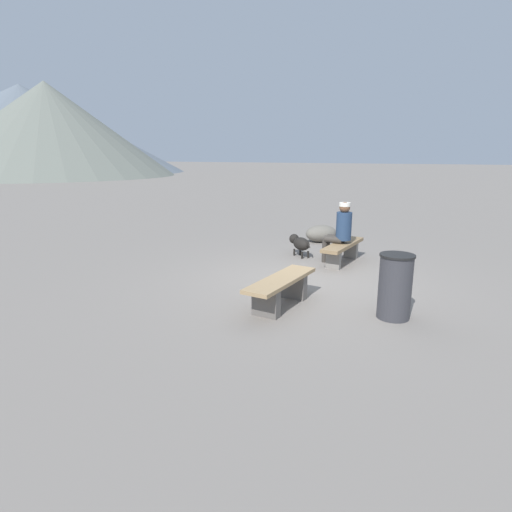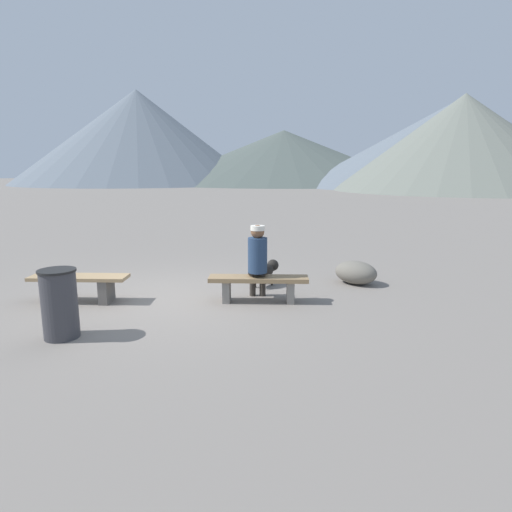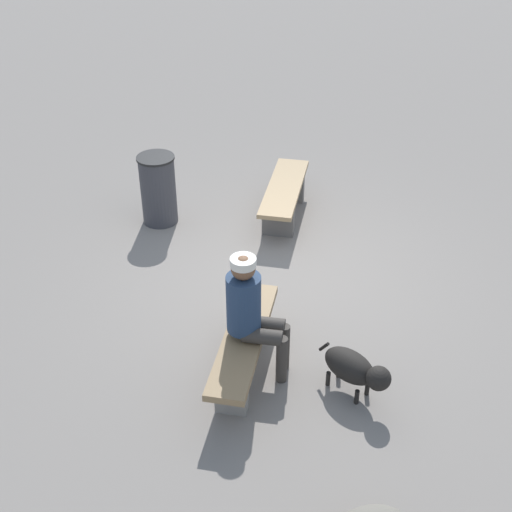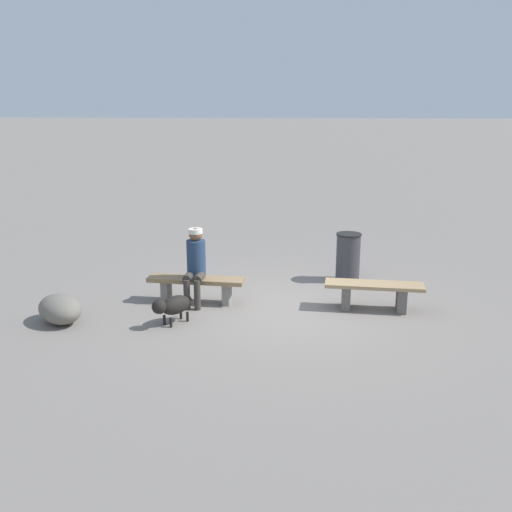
{
  "view_description": "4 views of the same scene",
  "coord_description": "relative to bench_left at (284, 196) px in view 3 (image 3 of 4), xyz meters",
  "views": [
    {
      "loc": [
        -7.13,
        -2.51,
        2.32
      ],
      "look_at": [
        -0.81,
        0.66,
        0.6
      ],
      "focal_mm": 29.32,
      "sensor_mm": 36.0,
      "label": 1
    },
    {
      "loc": [
        1.27,
        -7.5,
        2.26
      ],
      "look_at": [
        1.6,
        -0.02,
        0.77
      ],
      "focal_mm": 30.75,
      "sensor_mm": 36.0,
      "label": 2
    },
    {
      "loc": [
        6.55,
        0.46,
        4.67
      ],
      "look_at": [
        0.31,
        -0.27,
        0.48
      ],
      "focal_mm": 47.35,
      "sensor_mm": 36.0,
      "label": 3
    },
    {
      "loc": [
        -0.15,
        9.45,
        3.47
      ],
      "look_at": [
        0.63,
        -0.99,
        0.66
      ],
      "focal_mm": 41.04,
      "sensor_mm": 36.0,
      "label": 4
    }
  ],
  "objects": [
    {
      "name": "ground",
      "position": [
        1.44,
        0.09,
        -0.34
      ],
      "size": [
        210.0,
        210.0,
        0.06
      ],
      "primitive_type": "cube",
      "color": "gray"
    },
    {
      "name": "seated_person",
      "position": [
        3.06,
        -0.07,
        0.47
      ],
      "size": [
        0.35,
        0.6,
        1.34
      ],
      "rotation": [
        0.0,
        0.0,
        -0.05
      ],
      "color": "navy",
      "rests_on": "ground"
    },
    {
      "name": "trash_bin",
      "position": [
        0.32,
        -1.64,
        0.17
      ],
      "size": [
        0.49,
        0.49,
        0.95
      ],
      "color": "#38383D",
      "rests_on": "ground"
    },
    {
      "name": "dog",
      "position": [
        3.27,
        0.93,
        0.0
      ],
      "size": [
        0.6,
        0.68,
        0.48
      ],
      "rotation": [
        0.0,
        0.0,
        0.91
      ],
      "color": "black",
      "rests_on": "ground"
    },
    {
      "name": "bench_left",
      "position": [
        0.0,
        0.0,
        0.0
      ],
      "size": [
        1.68,
        0.57,
        0.47
      ],
      "rotation": [
        0.0,
        0.0,
        -0.08
      ],
      "color": "#605B56",
      "rests_on": "ground"
    },
    {
      "name": "bench_right",
      "position": [
        3.07,
        -0.14,
        0.02
      ],
      "size": [
        1.72,
        0.51,
        0.45
      ],
      "rotation": [
        0.0,
        0.0,
        -0.08
      ],
      "color": "gray",
      "rests_on": "ground"
    }
  ]
}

